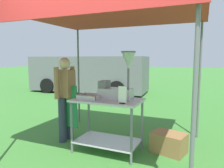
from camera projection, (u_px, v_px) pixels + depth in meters
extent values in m
plane|color=#3D7F33|center=(168.00, 101.00, 7.97)|extent=(70.00, 70.00, 0.00)
cylinder|color=slate|center=(194.00, 104.00, 2.05)|extent=(0.04, 0.04, 2.30)
cylinder|color=slate|center=(79.00, 77.00, 5.28)|extent=(0.04, 0.04, 2.30)
cylinder|color=slate|center=(199.00, 81.00, 4.18)|extent=(0.04, 0.04, 2.30)
cube|color=red|center=(111.00, 14.00, 3.53)|extent=(2.99, 2.54, 0.05)
cube|color=red|center=(66.00, 5.00, 2.39)|extent=(2.99, 0.02, 0.24)
cube|color=#B7B7BC|center=(107.00, 100.00, 3.56)|extent=(1.15, 0.68, 0.04)
cube|color=#B7B7BC|center=(107.00, 141.00, 3.64)|extent=(1.06, 0.63, 0.02)
cylinder|color=slate|center=(72.00, 128.00, 3.55)|extent=(0.04, 0.04, 0.88)
cylinder|color=slate|center=(131.00, 137.00, 3.14)|extent=(0.04, 0.04, 0.88)
cylinder|color=slate|center=(89.00, 119.00, 4.08)|extent=(0.04, 0.04, 0.88)
cylinder|color=slate|center=(142.00, 125.00, 3.67)|extent=(0.04, 0.04, 0.88)
cube|color=#B7B7BC|center=(90.00, 98.00, 3.60)|extent=(0.39, 0.33, 0.01)
cube|color=#B7B7BC|center=(85.00, 98.00, 3.45)|extent=(0.39, 0.01, 0.06)
cube|color=#B7B7BC|center=(95.00, 95.00, 3.74)|extent=(0.39, 0.01, 0.06)
cube|color=#B7B7BC|center=(81.00, 95.00, 3.67)|extent=(0.01, 0.33, 0.06)
cube|color=#B7B7BC|center=(100.00, 97.00, 3.52)|extent=(0.01, 0.33, 0.06)
torus|color=gold|center=(86.00, 98.00, 3.52)|extent=(0.09, 0.09, 0.02)
torus|color=gold|center=(83.00, 97.00, 3.62)|extent=(0.08, 0.08, 0.02)
torus|color=gold|center=(87.00, 96.00, 3.71)|extent=(0.09, 0.09, 0.02)
torus|color=gold|center=(94.00, 98.00, 3.50)|extent=(0.10, 0.10, 0.02)
torus|color=gold|center=(87.00, 97.00, 3.60)|extent=(0.10, 0.10, 0.02)
torus|color=gold|center=(93.00, 97.00, 3.58)|extent=(0.10, 0.10, 0.02)
torus|color=gold|center=(96.00, 97.00, 3.65)|extent=(0.10, 0.10, 0.02)
torus|color=gold|center=(81.00, 98.00, 3.53)|extent=(0.09, 0.09, 0.02)
torus|color=gold|center=(91.00, 99.00, 3.47)|extent=(0.10, 0.10, 0.02)
torus|color=gold|center=(92.00, 96.00, 3.69)|extent=(0.10, 0.10, 0.02)
torus|color=gold|center=(98.00, 97.00, 3.58)|extent=(0.08, 0.08, 0.02)
torus|color=gold|center=(92.00, 97.00, 3.48)|extent=(0.10, 0.10, 0.02)
torus|color=gold|center=(90.00, 98.00, 3.53)|extent=(0.10, 0.10, 0.02)
torus|color=gold|center=(98.00, 96.00, 3.58)|extent=(0.08, 0.08, 0.02)
cube|color=#B7B7BC|center=(116.00, 94.00, 3.57)|extent=(0.56, 0.28, 0.18)
cube|color=slate|center=(104.00, 84.00, 3.63)|extent=(0.14, 0.22, 0.12)
cylinder|color=slate|center=(128.00, 79.00, 3.45)|extent=(0.04, 0.04, 0.34)
cone|color=#B7B7BC|center=(128.00, 60.00, 3.42)|extent=(0.22, 0.22, 0.25)
cylinder|color=slate|center=(129.00, 52.00, 3.40)|extent=(0.24, 0.24, 0.02)
cube|color=black|center=(122.00, 103.00, 3.19)|extent=(0.08, 0.05, 0.02)
cube|color=white|center=(122.00, 94.00, 3.18)|extent=(0.13, 0.01, 0.25)
cylinder|color=#2D3347|center=(69.00, 117.00, 4.20)|extent=(0.14, 0.14, 0.86)
cylinder|color=#2D3347|center=(62.00, 120.00, 4.03)|extent=(0.14, 0.14, 0.86)
cube|color=#9E704C|center=(65.00, 83.00, 4.04)|extent=(0.36, 0.26, 0.52)
cube|color=#237F47|center=(70.00, 106.00, 4.03)|extent=(0.32, 0.06, 0.80)
cylinder|color=#9E704C|center=(73.00, 81.00, 4.22)|extent=(0.10, 0.10, 0.58)
cylinder|color=#9E704C|center=(57.00, 83.00, 3.84)|extent=(0.10, 0.10, 0.58)
sphere|color=beige|center=(64.00, 63.00, 3.99)|extent=(0.22, 0.22, 0.22)
cube|color=olive|center=(169.00, 143.00, 3.60)|extent=(0.62, 0.52, 0.34)
cube|color=slate|center=(89.00, 73.00, 10.21)|extent=(5.63, 2.36, 1.60)
cube|color=#1E2833|center=(133.00, 66.00, 9.49)|extent=(0.24, 1.62, 0.70)
cylinder|color=black|center=(128.00, 84.00, 10.62)|extent=(0.70, 0.30, 0.68)
cylinder|color=black|center=(117.00, 89.00, 8.87)|extent=(0.70, 0.30, 0.68)
cylinder|color=black|center=(68.00, 82.00, 11.69)|extent=(0.70, 0.30, 0.68)
cylinder|color=black|center=(48.00, 86.00, 9.94)|extent=(0.70, 0.30, 0.68)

